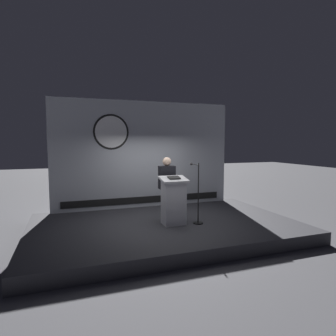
% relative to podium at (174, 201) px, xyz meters
% --- Properties ---
extents(ground_plane, '(40.00, 40.00, 0.00)m').
position_rel_podium_xyz_m(ground_plane, '(-0.14, 0.24, -0.87)').
color(ground_plane, '#4C4C51').
extents(stage_platform, '(6.40, 4.00, 0.30)m').
position_rel_podium_xyz_m(stage_platform, '(-0.14, 0.24, -0.72)').
color(stage_platform, '#333338').
rests_on(stage_platform, ground).
extents(banner_display, '(5.47, 0.12, 3.20)m').
position_rel_podium_xyz_m(banner_display, '(-0.16, 2.09, 1.02)').
color(banner_display, '#B2B7C1').
rests_on(banner_display, stage_platform).
extents(podium, '(0.64, 0.50, 1.17)m').
position_rel_podium_xyz_m(podium, '(0.00, 0.00, 0.00)').
color(podium, silver).
rests_on(podium, stage_platform).
extents(speaker_person, '(0.40, 0.26, 1.60)m').
position_rel_podium_xyz_m(speaker_person, '(-0.00, 0.48, 0.24)').
color(speaker_person, black).
rests_on(speaker_person, stage_platform).
extents(microphone_stand, '(0.24, 0.57, 1.48)m').
position_rel_podium_xyz_m(microphone_stand, '(0.58, -0.09, -0.05)').
color(microphone_stand, black).
rests_on(microphone_stand, stage_platform).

